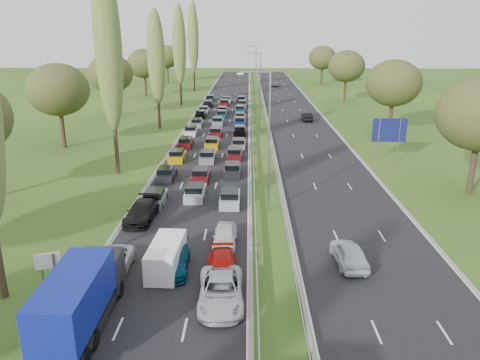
{
  "coord_description": "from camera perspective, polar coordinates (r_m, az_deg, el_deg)",
  "views": [
    {
      "loc": [
        2.8,
        5.14,
        14.89
      ],
      "look_at": [
        2.0,
        47.22,
        1.5
      ],
      "focal_mm": 35.0,
      "sensor_mm": 36.0,
      "label": 1
    }
  ],
  "objects": [
    {
      "name": "ground",
      "position": [
        76.34,
        2.36,
        6.39
      ],
      "size": [
        260.0,
        260.0,
        0.0
      ],
      "primitive_type": "plane",
      "color": "#264B17",
      "rests_on": "ground"
    },
    {
      "name": "near_carriageway",
      "position": [
        78.94,
        -2.61,
        6.76
      ],
      "size": [
        10.5,
        215.0,
        0.04
      ],
      "primitive_type": "cube",
      "color": "black",
      "rests_on": "ground"
    },
    {
      "name": "far_carriageway",
      "position": [
        79.23,
        7.25,
        6.67
      ],
      "size": [
        10.5,
        215.0,
        0.04
      ],
      "primitive_type": "cube",
      "color": "black",
      "rests_on": "ground"
    },
    {
      "name": "central_reservation",
      "position": [
        78.69,
        2.33,
        7.13
      ],
      "size": [
        2.36,
        215.0,
        0.32
      ],
      "color": "gray",
      "rests_on": "ground"
    },
    {
      "name": "lamp_columns",
      "position": [
        73.42,
        2.46,
        10.68
      ],
      "size": [
        0.18,
        140.18,
        12.0
      ],
      "color": "gray",
      "rests_on": "ground"
    },
    {
      "name": "poplar_row",
      "position": [
        64.68,
        -12.1,
        15.05
      ],
      "size": [
        2.8,
        127.8,
        22.44
      ],
      "color": "#2D2116",
      "rests_on": "ground"
    },
    {
      "name": "woodland_left",
      "position": [
        63.02,
        -22.43,
        9.77
      ],
      "size": [
        8.0,
        166.0,
        11.1
      ],
      "color": "#2D2116",
      "rests_on": "ground"
    },
    {
      "name": "woodland_right",
      "position": [
        65.47,
        20.32,
        10.25
      ],
      "size": [
        8.0,
        153.0,
        11.1
      ],
      "color": "#2D2116",
      "rests_on": "ground"
    },
    {
      "name": "traffic_queue_fill",
      "position": [
        73.84,
        -2.86,
        6.34
      ],
      "size": [
        9.14,
        69.78,
        0.8
      ],
      "color": "slate",
      "rests_on": "ground"
    },
    {
      "name": "near_car_2",
      "position": [
        31.4,
        -15.48,
        -9.89
      ],
      "size": [
        2.45,
        5.07,
        1.39
      ],
      "primitive_type": "imported",
      "rotation": [
        0.0,
        0.0,
        0.03
      ],
      "color": "silver",
      "rests_on": "near_carriageway"
    },
    {
      "name": "near_car_3",
      "position": [
        39.34,
        -11.91,
        -3.78
      ],
      "size": [
        2.36,
        5.3,
        1.51
      ],
      "primitive_type": "imported",
      "rotation": [
        0.0,
        0.0,
        -0.05
      ],
      "color": "black",
      "rests_on": "near_carriageway"
    },
    {
      "name": "near_car_7",
      "position": [
        31.14,
        -8.06,
        -9.64
      ],
      "size": [
        2.13,
        4.79,
        1.37
      ],
      "primitive_type": "imported",
      "rotation": [
        0.0,
        0.0,
        0.05
      ],
      "color": "#053755",
      "rests_on": "near_carriageway"
    },
    {
      "name": "near_car_10",
      "position": [
        27.4,
        -2.33,
        -13.36
      ],
      "size": [
        2.76,
        5.59,
        1.52
      ],
      "primitive_type": "imported",
      "rotation": [
        0.0,
        0.0,
        0.04
      ],
      "color": "#AEB1B8",
      "rests_on": "near_carriageway"
    },
    {
      "name": "near_car_11",
      "position": [
        30.04,
        -2.15,
        -10.58
      ],
      "size": [
        2.22,
        4.74,
        1.34
      ],
      "primitive_type": "imported",
      "rotation": [
        0.0,
        0.0,
        0.07
      ],
      "color": "#9D0D09",
      "rests_on": "near_carriageway"
    },
    {
      "name": "near_car_12",
      "position": [
        34.15,
        -1.87,
        -6.85
      ],
      "size": [
        1.75,
        4.21,
        1.43
      ],
      "primitive_type": "imported",
      "rotation": [
        0.0,
        0.0,
        -0.02
      ],
      "color": "silver",
      "rests_on": "near_carriageway"
    },
    {
      "name": "far_car_0",
      "position": [
        32.32,
        13.17,
        -8.7
      ],
      "size": [
        2.13,
        4.67,
        1.55
      ],
      "primitive_type": "imported",
      "rotation": [
        0.0,
        0.0,
        3.21
      ],
      "color": "silver",
      "rests_on": "far_carriageway"
    },
    {
      "name": "far_car_1",
      "position": [
        83.15,
        8.16,
        7.68
      ],
      "size": [
        1.69,
        4.45,
        1.45
      ],
      "primitive_type": "imported",
      "rotation": [
        0.0,
        0.0,
        3.18
      ],
      "color": "black",
      "rests_on": "far_carriageway"
    },
    {
      "name": "far_car_2",
      "position": [
        136.19,
        4.08,
        11.67
      ],
      "size": [
        2.7,
        5.66,
        1.56
      ],
      "primitive_type": "imported",
      "rotation": [
        0.0,
        0.0,
        3.12
      ],
      "color": "slate",
      "rests_on": "far_carriageway"
    },
    {
      "name": "blue_lorry",
      "position": [
        26.04,
        -18.78,
        -13.38
      ],
      "size": [
        2.36,
        8.51,
        3.59
      ],
      "rotation": [
        0.0,
        0.0,
        0.01
      ],
      "color": "black",
      "rests_on": "near_carriageway"
    },
    {
      "name": "white_van_rear",
      "position": [
        31.21,
        -8.9,
        -9.03
      ],
      "size": [
        1.88,
        4.78,
        1.92
      ],
      "rotation": [
        0.0,
        0.0,
        -0.05
      ],
      "color": "white",
      "rests_on": "near_carriageway"
    },
    {
      "name": "info_sign",
      "position": [
        31.18,
        -22.39,
        -9.49
      ],
      "size": [
        1.45,
        0.58,
        2.1
      ],
      "color": "gray",
      "rests_on": "ground"
    },
    {
      "name": "direction_sign",
      "position": [
        58.15,
        17.75,
        5.58
      ],
      "size": [
        4.0,
        0.16,
        5.2
      ],
      "color": "gray",
      "rests_on": "ground"
    }
  ]
}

